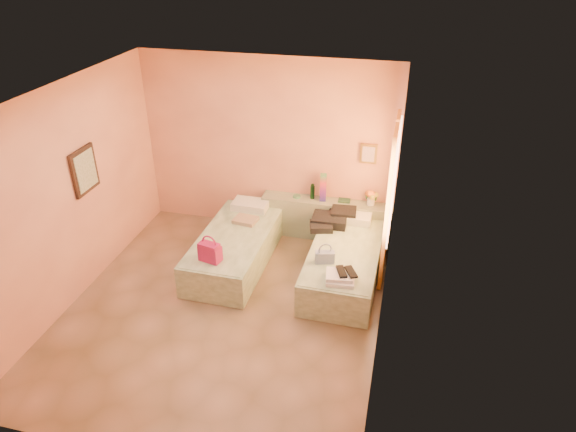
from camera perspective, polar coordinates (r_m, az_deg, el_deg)
name	(u,v)px	position (r m, az deg, el deg)	size (l,w,h in m)	color
ground	(224,309)	(6.89, -7.12, -10.20)	(4.50, 4.50, 0.00)	#A17C61
room_walls	(247,168)	(6.33, -4.61, 5.29)	(4.02, 4.51, 2.81)	#FFB088
headboard_ledge	(326,219)	(8.17, 4.24, -0.34)	(2.05, 0.30, 0.65)	gray
bed_left	(235,249)	(7.59, -5.91, -3.61)	(0.90, 2.00, 0.50)	beige
bed_right	(344,263)	(7.27, 6.26, -5.26)	(0.90, 2.00, 0.50)	beige
water_bottle	(312,191)	(8.02, 2.73, 2.74)	(0.07, 0.07, 0.24)	black
rainbow_box	(323,187)	(7.93, 3.92, 3.18)	(0.10, 0.10, 0.44)	#B21550
small_dish	(297,196)	(8.09, 0.98, 2.19)	(0.12, 0.12, 0.03)	#4B8B5F
green_book	(344,201)	(8.01, 6.27, 1.72)	(0.19, 0.13, 0.03)	#284B33
flower_vase	(371,197)	(7.92, 9.23, 2.15)	(0.21, 0.21, 0.28)	white
magenta_handbag	(210,252)	(6.86, -8.66, -3.94)	(0.29, 0.16, 0.27)	#B21550
khaki_garment	(246,220)	(7.73, -4.74, -0.45)	(0.34, 0.27, 0.06)	tan
clothes_pile	(333,219)	(7.64, 4.99, -0.37)	(0.55, 0.55, 0.17)	black
blue_handbag	(325,257)	(6.79, 4.10, -4.58)	(0.25, 0.11, 0.16)	#4667A8
towel_stack	(341,278)	(6.48, 5.86, -6.86)	(0.35, 0.30, 0.10)	white
sandal_pair	(346,272)	(6.48, 6.48, -6.22)	(0.19, 0.25, 0.03)	black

